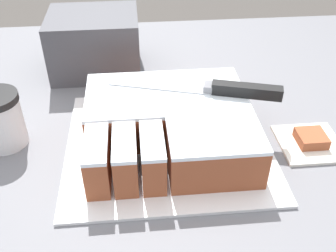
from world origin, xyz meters
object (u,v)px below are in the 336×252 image
Objects in this scene: knife at (228,90)px; storage_box at (95,43)px; cake at (170,125)px; coffee_cup at (1,120)px; brownie at (311,138)px; cake_board at (168,144)px.

storage_box is (-0.26, 0.28, -0.03)m from knife.
coffee_cup reaches higher than cake.
cake is 0.93× the size of knife.
knife is 0.38m from storage_box.
cake is 0.27m from brownie.
brownie is (0.57, -0.06, -0.04)m from coffee_cup.
cake reaches higher than brownie.
knife is at bearing -46.89° from storage_box.
storage_box is at bearing 115.72° from cake.
coffee_cup reaches higher than cake_board.
coffee_cup is (-0.42, 0.00, -0.04)m from knife.
cake is at bearing 41.90° from cake_board.
knife is 0.42m from coffee_cup.
brownie is 0.25× the size of storage_box.
cake is at bearing -6.33° from coffee_cup.
cake_board is 1.27× the size of cake.
coffee_cup reaches higher than brownie.
cake_board is 0.27m from brownie.
storage_box is (0.16, 0.28, 0.02)m from coffee_cup.
knife is at bearing 158.82° from brownie.
cake is at bearing 32.78° from knife.
brownie is at bearing -39.22° from storage_box.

